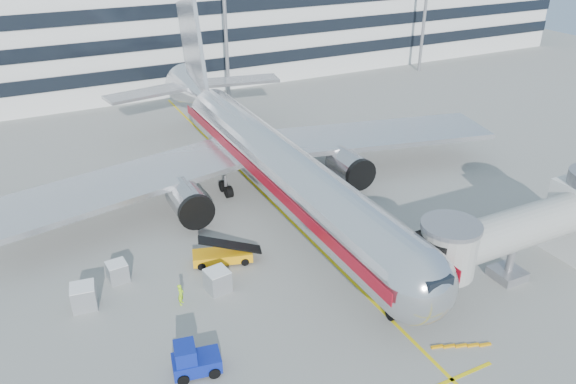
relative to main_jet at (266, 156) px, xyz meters
name	(u,v)px	position (x,y,z in m)	size (l,w,h in m)	color
ground	(330,259)	(0.00, -11.72, -4.23)	(180.00, 180.00, 0.00)	gray
lead_in_line	(275,205)	(0.00, -1.72, -4.23)	(0.25, 70.00, 0.01)	yellow
stop_bar	(452,380)	(0.00, -25.72, -4.23)	(6.00, 0.25, 0.01)	yellow
main_jet	(266,156)	(0.00, 0.00, 0.00)	(50.95, 48.70, 16.06)	silver
jet_bridge	(533,227)	(12.18, -19.72, -0.36)	(17.80, 4.50, 7.00)	silver
terminal	(140,28)	(0.00, 46.23, 3.57)	(150.00, 24.25, 15.60)	silver
belt_loader	(222,255)	(-7.59, -8.35, -3.59)	(4.88, 2.84, 2.28)	orange
baggage_tug	(193,360)	(-13.20, -18.41, -3.32)	(3.04, 2.21, 2.10)	navy
cargo_container_left	(84,296)	(-17.95, -9.21, -3.38)	(1.81, 1.81, 1.71)	#A7AAAE
cargo_container_right	(117,272)	(-15.28, -7.11, -3.50)	(1.49, 1.49, 1.47)	#A7AAAE
cargo_container_front	(218,280)	(-9.16, -11.54, -3.41)	(1.76, 1.76, 1.65)	#A7AAAE
ramp_worker	(181,294)	(-11.96, -11.89, -3.44)	(0.58, 0.38, 1.60)	#A8EB18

